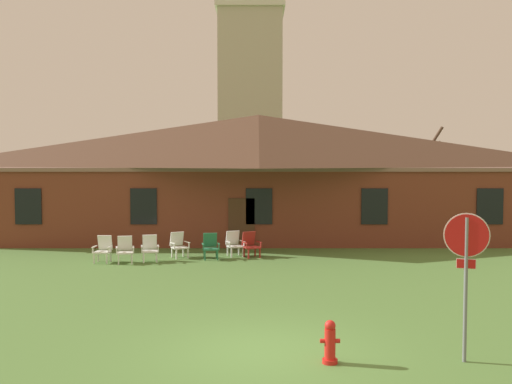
{
  "coord_description": "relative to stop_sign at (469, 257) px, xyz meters",
  "views": [
    {
      "loc": [
        -0.13,
        -11.01,
        3.67
      ],
      "look_at": [
        -0.21,
        8.21,
        2.63
      ],
      "focal_mm": 41.09,
      "sensor_mm": 36.0,
      "label": 1
    }
  ],
  "objects": [
    {
      "name": "lawn_chair_left_end",
      "position": [
        -7.66,
        10.64,
        -1.44
      ],
      "size": [
        0.72,
        0.76,
        0.96
      ],
      "color": "white",
      "rests_on": "ground"
    },
    {
      "name": "lawn_chair_near_door",
      "position": [
        -8.5,
        10.32,
        -1.44
      ],
      "size": [
        0.73,
        0.77,
        0.96
      ],
      "color": "silver",
      "rests_on": "ground"
    },
    {
      "name": "dome_tower",
      "position": [
        -4.24,
        35.42,
        7.77
      ],
      "size": [
        5.18,
        5.18,
        21.08
      ],
      "color": "#BCB29E",
      "rests_on": "ground"
    },
    {
      "name": "lawn_chair_under_eave",
      "position": [
        -4.01,
        11.58,
        -1.44
      ],
      "size": [
        0.8,
        0.84,
        0.96
      ],
      "color": "maroon",
      "rests_on": "ground"
    },
    {
      "name": "lawn_chair_right_end",
      "position": [
        -5.5,
        11.16,
        -1.44
      ],
      "size": [
        0.71,
        0.74,
        0.96
      ],
      "color": "#28704C",
      "rests_on": "ground"
    },
    {
      "name": "bare_tree_beside_building",
      "position": [
        5.45,
        20.27,
        0.74
      ],
      "size": [
        1.94,
        2.38,
        5.48
      ],
      "color": "brown",
      "rests_on": "ground"
    },
    {
      "name": "lawn_chair_by_porch",
      "position": [
        -9.3,
        10.45,
        -1.44
      ],
      "size": [
        0.67,
        0.7,
        0.96
      ],
      "color": "silver",
      "rests_on": "ground"
    },
    {
      "name": "fire_hydrant",
      "position": [
        -2.46,
        -0.07,
        -1.56
      ],
      "size": [
        0.36,
        0.28,
        0.79
      ],
      "color": "red",
      "rests_on": "ground"
    },
    {
      "name": "lawn_chair_far_side",
      "position": [
        -4.64,
        11.82,
        -1.44
      ],
      "size": [
        0.78,
        0.83,
        0.96
      ],
      "color": "white",
      "rests_on": "ground"
    },
    {
      "name": "stop_sign",
      "position": [
        0.0,
        0.0,
        0.0
      ],
      "size": [
        0.78,
        0.27,
        2.73
      ],
      "color": "slate",
      "rests_on": "ground"
    },
    {
      "name": "ground_plane",
      "position": [
        -3.67,
        0.53,
        -1.94
      ],
      "size": [
        200.0,
        200.0,
        0.0
      ],
      "primitive_type": "plane",
      "color": "#517A38"
    },
    {
      "name": "lawn_chair_middle",
      "position": [
        -6.73,
        11.5,
        -1.44
      ],
      "size": [
        0.83,
        0.86,
        0.96
      ],
      "color": "silver",
      "rests_on": "ground"
    },
    {
      "name": "brick_building",
      "position": [
        -3.67,
        18.78,
        1.09
      ],
      "size": [
        24.96,
        10.4,
        5.93
      ],
      "color": "brown",
      "rests_on": "ground"
    }
  ]
}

